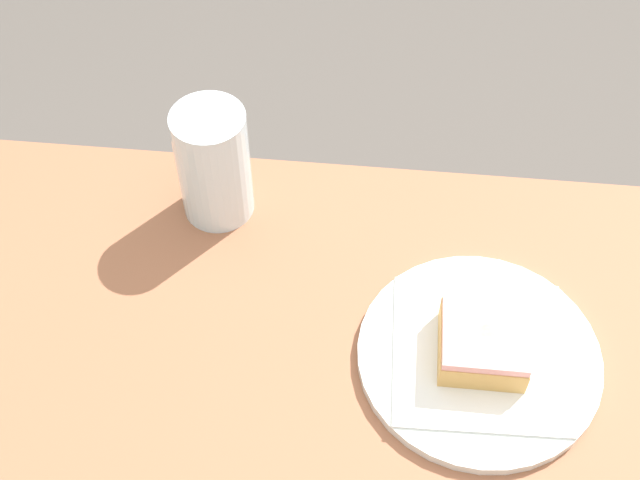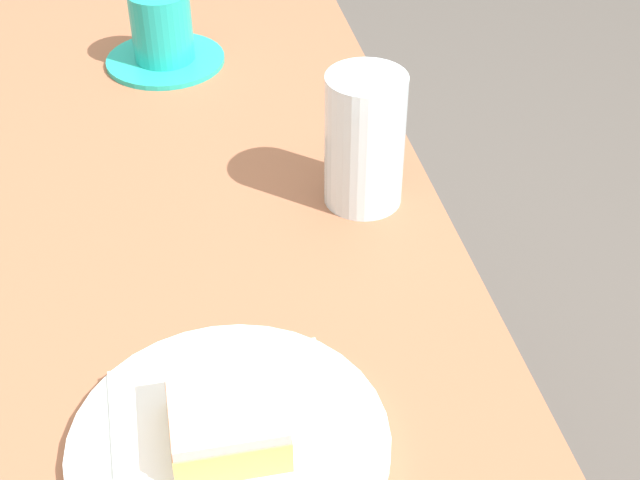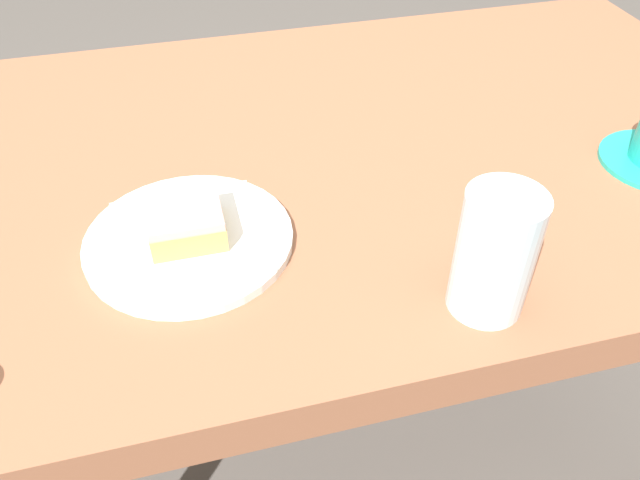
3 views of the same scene
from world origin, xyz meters
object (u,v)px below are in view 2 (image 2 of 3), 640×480
object	(u,v)px
plate_glazed_square	(229,443)
donut_glazed_square	(227,418)
water_glass	(365,140)
coffee_cup	(162,33)

from	to	relation	value
plate_glazed_square	donut_glazed_square	distance (m)	0.03
donut_glazed_square	water_glass	xyz separation A→B (m)	(-0.28, 0.17, 0.03)
water_glass	plate_glazed_square	bearing A→B (deg)	-30.68
donut_glazed_square	coffee_cup	bearing A→B (deg)	-179.38
water_glass	coffee_cup	size ratio (longest dim) A/B	0.92
plate_glazed_square	donut_glazed_square	world-z (taller)	donut_glazed_square
water_glass	coffee_cup	bearing A→B (deg)	-152.30
plate_glazed_square	coffee_cup	world-z (taller)	coffee_cup
plate_glazed_square	coffee_cup	distance (m)	0.61
plate_glazed_square	water_glass	size ratio (longest dim) A/B	1.72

